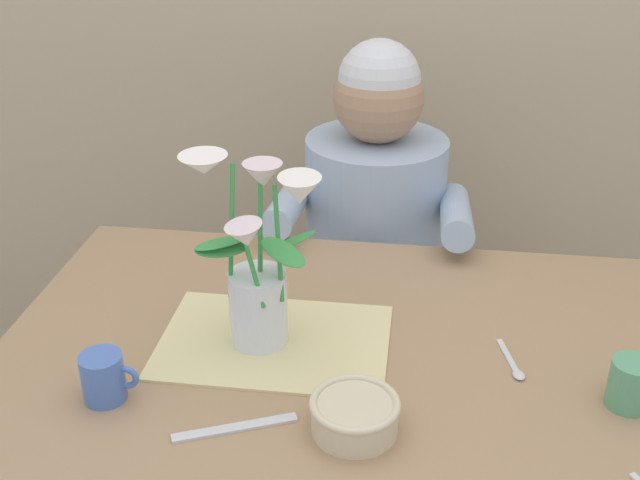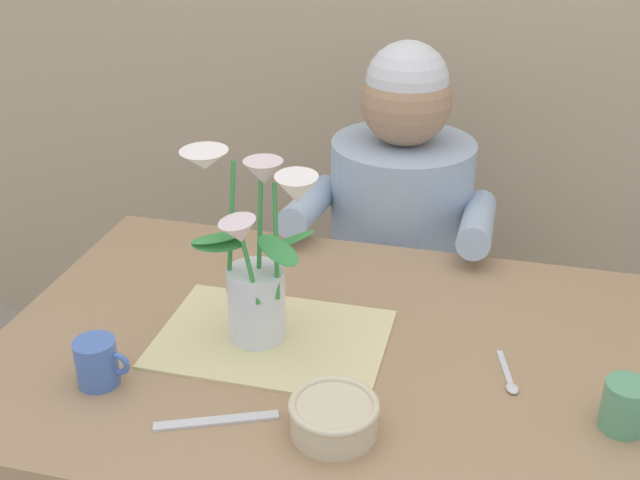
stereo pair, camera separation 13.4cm
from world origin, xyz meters
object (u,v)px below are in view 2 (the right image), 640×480
object	(u,v)px
ceramic_bowl	(334,416)
tea_cup	(98,362)
seated_person	(397,269)
flower_vase	(255,261)
dinner_knife	(217,421)
ceramic_mug	(626,406)

from	to	relation	value
ceramic_bowl	tea_cup	bearing A→B (deg)	176.78
seated_person	ceramic_bowl	size ratio (longest dim) A/B	8.35
tea_cup	flower_vase	bearing A→B (deg)	41.86
dinner_knife	tea_cup	distance (m)	0.23
ceramic_bowl	ceramic_mug	xyz separation A→B (m)	(0.42, 0.12, 0.01)
seated_person	ceramic_mug	bearing A→B (deg)	-58.13
ceramic_bowl	flower_vase	bearing A→B (deg)	131.77
flower_vase	ceramic_mug	size ratio (longest dim) A/B	3.68
flower_vase	dinner_knife	xyz separation A→B (m)	(0.01, -0.23, -0.15)
dinner_knife	ceramic_mug	world-z (taller)	ceramic_mug
seated_person	flower_vase	world-z (taller)	seated_person
seated_person	dinner_knife	xyz separation A→B (m)	(-0.15, -0.85, 0.18)
flower_vase	ceramic_bowl	bearing A→B (deg)	-48.23
ceramic_bowl	seated_person	bearing A→B (deg)	92.12
flower_vase	dinner_knife	world-z (taller)	flower_vase
dinner_knife	ceramic_mug	distance (m)	0.61
flower_vase	tea_cup	world-z (taller)	flower_vase
ceramic_mug	ceramic_bowl	bearing A→B (deg)	-164.37
flower_vase	seated_person	bearing A→B (deg)	75.86
ceramic_mug	seated_person	bearing A→B (deg)	122.19
flower_vase	tea_cup	distance (m)	0.30
seated_person	tea_cup	xyz separation A→B (m)	(-0.37, -0.81, 0.22)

